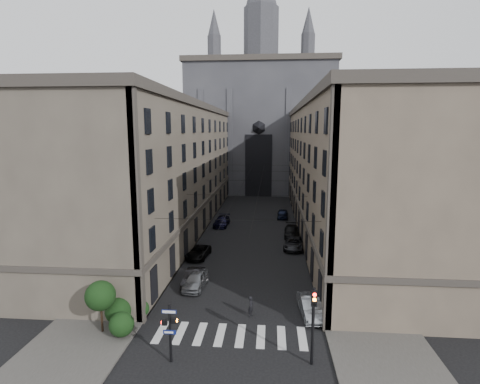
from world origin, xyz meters
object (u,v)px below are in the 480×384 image
(car_right_midnear, at_px, (294,243))
(pedestrian, at_px, (251,306))
(car_left_midnear, at_px, (193,277))
(pedestrian_signal_left, at_px, (170,329))
(car_right_far, at_px, (283,214))
(car_left_far, at_px, (222,221))
(car_right_near, at_px, (311,307))
(car_left_near, at_px, (196,280))
(car_left_midfar, at_px, (198,252))
(car_right_midfar, at_px, (292,231))
(traffic_light_right, at_px, (313,317))
(gothic_tower, at_px, (260,119))

(car_right_midnear, relative_size, pedestrian, 3.08)
(car_left_midnear, distance_m, car_right_midnear, 16.01)
(pedestrian_signal_left, distance_m, car_right_far, 41.91)
(car_right_midnear, bearing_deg, car_left_far, 142.67)
(car_right_midnear, relative_size, car_right_far, 1.15)
(car_right_near, height_order, car_right_far, car_right_far)
(car_left_near, xyz_separation_m, car_left_midfar, (-1.41, 8.53, -0.12))
(pedestrian, bearing_deg, pedestrian_signal_left, 161.94)
(car_right_midnear, xyz_separation_m, car_right_far, (-0.97, 16.60, 0.05))
(car_left_midnear, distance_m, car_left_midfar, 7.84)
(car_right_midfar, xyz_separation_m, pedestrian, (-4.52, -23.58, 0.10))
(car_left_midnear, distance_m, car_right_near, 12.07)
(car_left_near, bearing_deg, traffic_light_right, -44.06)
(gothic_tower, relative_size, car_left_near, 12.92)
(car_left_midnear, distance_m, car_right_midfar, 20.61)
(car_left_midfar, bearing_deg, car_right_midnear, 26.35)
(pedestrian_signal_left, height_order, car_left_far, pedestrian_signal_left)
(pedestrian_signal_left, bearing_deg, car_left_midnear, 95.10)
(car_right_midfar, bearing_deg, traffic_light_right, -87.24)
(gothic_tower, xyz_separation_m, car_left_near, (-4.20, -61.88, -17.03))
(car_left_midnear, relative_size, car_right_near, 0.94)
(car_left_midfar, distance_m, car_right_midnear, 12.27)
(car_left_midnear, bearing_deg, car_right_midfar, 61.59)
(gothic_tower, xyz_separation_m, car_right_far, (4.91, -32.43, -17.03))
(gothic_tower, bearing_deg, car_left_midfar, -96.00)
(car_left_midnear, xyz_separation_m, car_right_near, (10.82, -5.35, 0.04))
(traffic_light_right, bearing_deg, gothic_tower, 94.38)
(gothic_tower, xyz_separation_m, car_left_midfar, (-5.61, -53.35, -17.15))
(car_right_far, bearing_deg, car_left_midfar, -113.92)
(car_right_near, relative_size, pedestrian, 2.74)
(traffic_light_right, relative_size, car_right_far, 1.15)
(gothic_tower, bearing_deg, pedestrian_signal_left, -92.74)
(car_left_midfar, bearing_deg, car_left_near, -74.88)
(car_left_midfar, distance_m, car_right_near, 17.65)
(gothic_tower, xyz_separation_m, car_left_midnear, (-4.62, -61.12, -17.08))
(car_left_near, xyz_separation_m, pedestrian, (5.55, -5.08, 0.08))
(car_right_midfar, bearing_deg, pedestrian_signal_left, -104.04)
(car_left_far, relative_size, car_right_near, 1.12)
(car_left_midfar, bearing_deg, car_left_midnear, -76.99)
(traffic_light_right, relative_size, car_left_near, 1.16)
(gothic_tower, relative_size, pedestrian, 34.49)
(car_left_near, xyz_separation_m, car_left_midnear, (-0.42, 0.76, -0.05))
(car_left_near, relative_size, car_left_far, 0.87)
(car_left_far, height_order, pedestrian, pedestrian)
(car_left_midnear, distance_m, pedestrian, 8.35)
(pedestrian_signal_left, xyz_separation_m, car_right_midnear, (9.39, 24.43, -1.60))
(car_right_midfar, bearing_deg, car_right_far, 98.32)
(car_right_far, height_order, pedestrian, pedestrian)
(car_right_far, bearing_deg, gothic_tower, 101.38)
(car_left_far, height_order, car_right_midfar, car_left_far)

